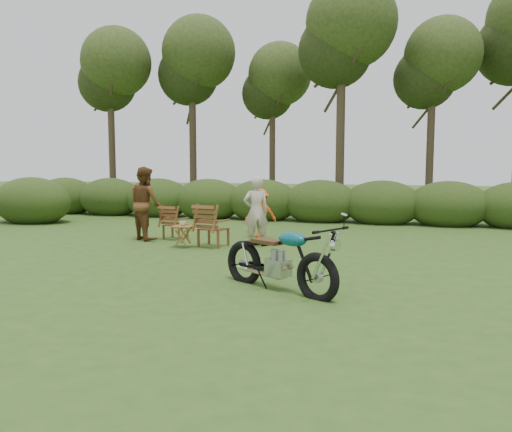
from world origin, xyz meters
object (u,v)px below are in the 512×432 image
(adult_a, at_px, (256,246))
(motorcycle, at_px, (278,289))
(side_table, at_px, (183,237))
(lawn_chair_left, at_px, (176,239))
(adult_b, at_px, (146,239))
(child, at_px, (261,238))
(lawn_chair_right, at_px, (213,246))
(cup, at_px, (183,224))

(adult_a, bearing_deg, motorcycle, 82.33)
(side_table, distance_m, adult_a, 1.70)
(lawn_chair_left, bearing_deg, adult_a, 175.21)
(motorcycle, distance_m, side_table, 4.36)
(adult_b, bearing_deg, adult_a, -151.57)
(lawn_chair_left, height_order, child, child)
(lawn_chair_right, bearing_deg, cup, 37.52)
(adult_b, bearing_deg, child, -124.44)
(motorcycle, distance_m, child, 5.39)
(motorcycle, bearing_deg, lawn_chair_right, 153.60)
(cup, bearing_deg, side_table, -61.00)
(side_table, xyz_separation_m, cup, (-0.01, 0.02, 0.30))
(cup, distance_m, adult_a, 1.77)
(motorcycle, height_order, side_table, motorcycle)
(motorcycle, distance_m, lawn_chair_right, 4.22)
(adult_b, bearing_deg, lawn_chair_right, -161.15)
(motorcycle, xyz_separation_m, adult_b, (-4.44, 3.97, 0.00))
(lawn_chair_left, distance_m, cup, 1.46)
(adult_b, xyz_separation_m, child, (2.70, 1.13, 0.00))
(side_table, bearing_deg, lawn_chair_left, 122.64)
(lawn_chair_right, bearing_deg, adult_a, -152.99)
(side_table, relative_size, adult_a, 0.31)
(lawn_chair_right, height_order, adult_a, adult_a)
(adult_b, relative_size, child, 1.45)
(lawn_chair_left, bearing_deg, motorcycle, 139.89)
(side_table, xyz_separation_m, adult_a, (1.56, 0.61, -0.25))
(side_table, height_order, cup, cup)
(adult_a, height_order, adult_b, adult_b)
(side_table, distance_m, cup, 0.30)
(child, bearing_deg, adult_b, -1.12)
(lawn_chair_left, bearing_deg, lawn_chair_right, 157.30)
(side_table, bearing_deg, child, 57.01)
(child, bearing_deg, adult_a, 77.77)
(side_table, xyz_separation_m, child, (1.28, 1.98, -0.25))
(motorcycle, height_order, cup, motorcycle)
(lawn_chair_left, bearing_deg, child, -149.62)
(lawn_chair_right, height_order, lawn_chair_left, lawn_chair_right)
(lawn_chair_left, height_order, adult_b, adult_b)
(adult_a, height_order, child, adult_a)
(lawn_chair_right, xyz_separation_m, child, (0.67, 1.64, 0.00))
(lawn_chair_right, bearing_deg, adult_b, -3.11)
(motorcycle, relative_size, adult_a, 1.30)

